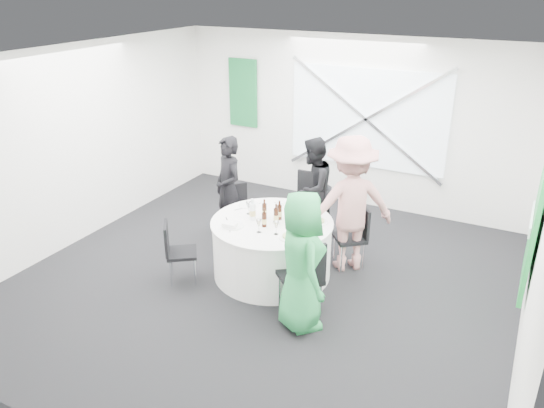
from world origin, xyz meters
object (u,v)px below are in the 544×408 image
at_px(clear_water_bottle, 253,211).
at_px(chair_back_left, 238,209).
at_px(chair_back_right, 355,232).
at_px(person_woman_pink, 350,204).
at_px(banquet_table, 272,248).
at_px(green_water_bottle, 289,212).
at_px(chair_front_right, 303,274).
at_px(person_woman_green, 301,261).
at_px(chair_back, 308,202).
at_px(person_man_back_left, 228,188).
at_px(chair_front_left, 176,248).
at_px(person_man_back, 312,188).

bearing_deg(clear_water_bottle, chair_back_left, 131.87).
xyz_separation_m(chair_back_right, person_woman_pink, (-0.07, -0.08, 0.42)).
height_order(banquet_table, person_woman_pink, person_woman_pink).
bearing_deg(person_woman_pink, green_water_bottle, 1.37).
relative_size(chair_back_left, chair_front_right, 0.86).
height_order(chair_front_right, green_water_bottle, green_water_bottle).
xyz_separation_m(chair_back_right, person_woman_green, (-0.10, -1.54, 0.31)).
xyz_separation_m(chair_back_left, chair_front_right, (1.65, -1.37, 0.08)).
xyz_separation_m(chair_back, clear_water_bottle, (-0.27, -1.16, 0.26)).
bearing_deg(chair_back_left, person_woman_green, -95.04).
relative_size(chair_back, person_woman_pink, 0.57).
bearing_deg(chair_back_right, person_man_back_left, -128.06).
distance_m(chair_front_right, person_man_back_left, 2.29).
relative_size(chair_front_right, clear_water_bottle, 3.48).
bearing_deg(chair_back, chair_front_left, -118.34).
distance_m(chair_back_right, chair_front_left, 2.36).
xyz_separation_m(person_woman_pink, person_woman_green, (-0.03, -1.46, -0.11)).
relative_size(chair_back_right, green_water_bottle, 2.71).
distance_m(chair_back_right, green_water_bottle, 1.00).
xyz_separation_m(chair_back_right, chair_front_left, (-1.87, -1.43, -0.02)).
height_order(chair_front_right, clear_water_bottle, clear_water_bottle).
relative_size(chair_back_left, clear_water_bottle, 3.01).
height_order(banquet_table, green_water_bottle, green_water_bottle).
distance_m(banquet_table, person_woman_green, 1.21).
distance_m(chair_front_right, green_water_bottle, 1.05).
bearing_deg(person_woman_green, chair_back_right, -46.97).
bearing_deg(chair_front_left, person_woman_pink, -88.88).
relative_size(chair_front_left, person_woman_pink, 0.45).
xyz_separation_m(green_water_bottle, clear_water_bottle, (-0.43, -0.17, -0.01)).
bearing_deg(person_man_back_left, clear_water_bottle, -9.49).
xyz_separation_m(chair_back, person_man_back, (-0.01, 0.19, 0.15)).
xyz_separation_m(chair_back_left, person_woman_green, (1.68, -1.49, 0.31)).
bearing_deg(person_man_back_left, banquet_table, 0.00).
bearing_deg(clear_water_bottle, chair_front_right, -32.78).
bearing_deg(chair_front_right, clear_water_bottle, -79.89).
bearing_deg(green_water_bottle, chair_back_right, 40.67).
distance_m(person_woman_green, green_water_bottle, 1.12).
bearing_deg(clear_water_bottle, person_man_back, 79.29).
bearing_deg(person_man_back_left, chair_front_right, -4.68).
relative_size(banquet_table, person_woman_green, 0.98).
xyz_separation_m(chair_back, chair_back_right, (0.86, -0.39, -0.12)).
xyz_separation_m(chair_back, person_woman_green, (0.77, -1.93, 0.19)).
bearing_deg(person_man_back, chair_back_left, -55.00).
xyz_separation_m(chair_back, person_woman_pink, (0.79, -0.47, 0.30)).
bearing_deg(chair_back_left, chair_back, -27.61).
relative_size(chair_back, chair_back_left, 1.22).
distance_m(chair_front_left, person_woman_pink, 2.30).
bearing_deg(person_woman_pink, person_man_back, -77.23).
xyz_separation_m(chair_back_left, person_woman_pink, (1.70, -0.03, 0.42)).
relative_size(chair_back_left, person_woman_pink, 0.46).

